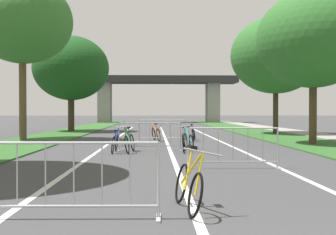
# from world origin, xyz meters

# --- Properties ---
(grass_verge_left) EXTENTS (3.30, 64.26, 0.05)m
(grass_verge_left) POSITION_xyz_m (-6.44, 26.29, 0.03)
(grass_verge_left) COLOR #2D5B26
(grass_verge_left) RESTS_ON ground
(grass_verge_right) EXTENTS (3.30, 64.26, 0.05)m
(grass_verge_right) POSITION_xyz_m (6.44, 26.29, 0.03)
(grass_verge_right) COLOR #2D5B26
(grass_verge_right) RESTS_ON ground
(sidewalk_path_right) EXTENTS (2.14, 64.26, 0.08)m
(sidewalk_path_right) POSITION_xyz_m (9.16, 26.29, 0.04)
(sidewalk_path_right) COLOR gray
(sidewalk_path_right) RESTS_ON ground
(lane_stripe_center) EXTENTS (0.14, 37.18, 0.01)m
(lane_stripe_center) POSITION_xyz_m (0.00, 18.59, 0.00)
(lane_stripe_center) COLOR silver
(lane_stripe_center) RESTS_ON ground
(lane_stripe_right_lane) EXTENTS (0.14, 37.18, 0.01)m
(lane_stripe_right_lane) POSITION_xyz_m (2.64, 18.59, 0.00)
(lane_stripe_right_lane) COLOR silver
(lane_stripe_right_lane) RESTS_ON ground
(lane_stripe_left_lane) EXTENTS (0.14, 37.18, 0.01)m
(lane_stripe_left_lane) POSITION_xyz_m (-2.64, 18.59, 0.00)
(lane_stripe_left_lane) COLOR silver
(lane_stripe_left_lane) RESTS_ON ground
(overpass_bridge) EXTENTS (20.45, 4.09, 6.07)m
(overpass_bridge) POSITION_xyz_m (0.00, 53.11, 4.54)
(overpass_bridge) COLOR #2D2D30
(overpass_bridge) RESTS_ON ground
(tree_left_oak_near) EXTENTS (5.01, 5.01, 8.14)m
(tree_left_oak_near) POSITION_xyz_m (-7.22, 19.48, 5.99)
(tree_left_oak_near) COLOR brown
(tree_left_oak_near) RESTS_ON ground
(tree_left_oak_mid) EXTENTS (5.45, 5.45, 6.90)m
(tree_left_oak_mid) POSITION_xyz_m (-6.61, 28.54, 4.57)
(tree_left_oak_mid) COLOR #3D2D1E
(tree_left_oak_mid) RESTS_ON ground
(tree_right_cypress_far) EXTENTS (4.92, 4.92, 6.67)m
(tree_right_cypress_far) POSITION_xyz_m (6.31, 16.16, 4.57)
(tree_right_cypress_far) COLOR #4C3823
(tree_right_cypress_far) RESTS_ON ground
(tree_right_pine_far) EXTENTS (5.72, 5.72, 7.45)m
(tree_right_pine_far) POSITION_xyz_m (7.12, 24.46, 5.01)
(tree_right_pine_far) COLOR #3D2D1E
(tree_right_pine_far) RESTS_ON ground
(crowd_barrier_nearest) EXTENTS (2.35, 0.49, 1.05)m
(crowd_barrier_nearest) POSITION_xyz_m (-1.66, 3.91, 0.52)
(crowd_barrier_nearest) COLOR #ADADB2
(crowd_barrier_nearest) RESTS_ON ground
(crowd_barrier_second) EXTENTS (2.34, 0.46, 1.05)m
(crowd_barrier_second) POSITION_xyz_m (1.42, 8.76, 0.52)
(crowd_barrier_second) COLOR #ADADB2
(crowd_barrier_second) RESTS_ON ground
(crowd_barrier_third) EXTENTS (2.34, 0.45, 1.05)m
(crowd_barrier_third) POSITION_xyz_m (-0.75, 13.62, 0.52)
(crowd_barrier_third) COLOR #ADADB2
(crowd_barrier_third) RESTS_ON ground
(crowd_barrier_fourth) EXTENTS (2.35, 0.56, 1.05)m
(crowd_barrier_fourth) POSITION_xyz_m (-0.23, 18.48, 0.52)
(crowd_barrier_fourth) COLOR #ADADB2
(crowd_barrier_fourth) RESTS_ON ground
(bicycle_teal_0) EXTENTS (0.54, 1.60, 0.91)m
(bicycle_teal_0) POSITION_xyz_m (0.71, 14.12, 0.35)
(bicycle_teal_0) COLOR black
(bicycle_teal_0) RESTS_ON ground
(bicycle_yellow_1) EXTENTS (0.64, 1.59, 0.96)m
(bicycle_yellow_1) POSITION_xyz_m (-0.07, 4.39, 0.37)
(bicycle_yellow_1) COLOR black
(bicycle_yellow_1) RESTS_ON ground
(bicycle_purple_2) EXTENTS (0.54, 1.69, 0.86)m
(bicycle_purple_2) POSITION_xyz_m (1.36, 18.90, 0.36)
(bicycle_purple_2) COLOR black
(bicycle_purple_2) RESTS_ON ground
(bicycle_silver_3) EXTENTS (0.55, 1.65, 0.96)m
(bicycle_silver_3) POSITION_xyz_m (0.47, 13.16, 0.38)
(bicycle_silver_3) COLOR black
(bicycle_silver_3) RESTS_ON ground
(bicycle_orange_4) EXTENTS (0.64, 1.60, 0.88)m
(bicycle_orange_4) POSITION_xyz_m (-0.50, 18.94, 0.35)
(bicycle_orange_4) COLOR black
(bicycle_orange_4) RESTS_ON ground
(bicycle_blue_5) EXTENTS (0.50, 1.67, 0.93)m
(bicycle_blue_5) POSITION_xyz_m (-1.97, 13.05, 0.36)
(bicycle_blue_5) COLOR black
(bicycle_blue_5) RESTS_ON ground
(bicycle_green_6) EXTENTS (0.57, 1.68, 0.98)m
(bicycle_green_6) POSITION_xyz_m (-1.46, 13.07, 0.37)
(bicycle_green_6) COLOR black
(bicycle_green_6) RESTS_ON ground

